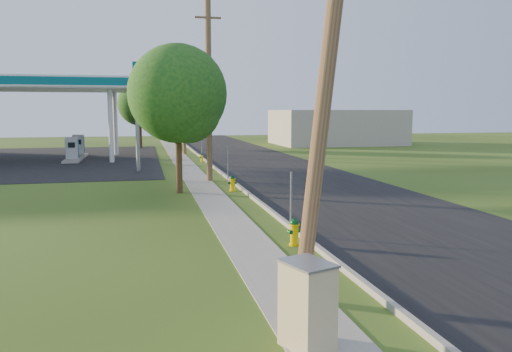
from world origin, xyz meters
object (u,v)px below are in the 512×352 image
at_px(utility_pole_far, 183,101).
at_px(hydrant_near, 294,232).
at_px(fuel_pump_ne, 72,152).
at_px(utility_pole_mid, 209,91).
at_px(hydrant_mid, 233,183).
at_px(tree_verge, 180,98).
at_px(utility_cabinet, 307,306).
at_px(tree_lot, 141,106).
at_px(hydrant_far, 202,157).
at_px(utility_pole_near, 328,61).
at_px(price_pylon, 136,86).
at_px(fuel_pump_se, 79,149).

height_order(utility_pole_far, hydrant_near, utility_pole_far).
bearing_deg(utility_pole_far, fuel_pump_ne, -150.67).
xyz_separation_m(utility_pole_mid, hydrant_mid, (0.61, -3.81, -4.56)).
relative_size(tree_verge, utility_cabinet, 4.77).
distance_m(utility_pole_mid, tree_lot, 26.92).
bearing_deg(hydrant_far, hydrant_near, -90.40).
bearing_deg(utility_pole_far, tree_lot, 113.31).
relative_size(utility_pole_near, price_pylon, 1.38).
height_order(utility_pole_far, utility_cabinet, utility_pole_far).
bearing_deg(fuel_pump_se, utility_pole_mid, -62.37).
distance_m(utility_pole_mid, hydrant_mid, 5.97).
bearing_deg(utility_pole_mid, hydrant_mid, -80.98).
bearing_deg(utility_pole_near, hydrant_mid, 87.56).
xyz_separation_m(fuel_pump_ne, hydrant_near, (9.53, -26.90, -0.32)).
xyz_separation_m(utility_pole_mid, hydrant_near, (0.63, -13.90, -4.55)).
bearing_deg(tree_verge, hydrant_mid, 0.09).
xyz_separation_m(fuel_pump_se, price_pylon, (5.00, -11.50, 4.71)).
xyz_separation_m(utility_pole_far, tree_lot, (-3.73, 8.66, -0.35)).
height_order(utility_pole_mid, hydrant_mid, utility_pole_mid).
bearing_deg(fuel_pump_se, tree_lot, 61.84).
xyz_separation_m(hydrant_mid, utility_cabinet, (-1.64, -16.17, 0.33)).
bearing_deg(fuel_pump_ne, tree_lot, 69.27).
bearing_deg(tree_verge, utility_pole_mid, 64.37).
distance_m(utility_pole_near, utility_cabinet, 4.65).
height_order(utility_pole_far, hydrant_far, utility_pole_far).
bearing_deg(hydrant_far, utility_pole_near, -91.59).
height_order(utility_pole_far, price_pylon, utility_pole_far).
distance_m(price_pylon, hydrant_mid, 11.51).
distance_m(fuel_pump_ne, hydrant_mid, 19.32).
height_order(price_pylon, hydrant_far, price_pylon).
distance_m(fuel_pump_ne, hydrant_near, 28.54).
relative_size(hydrant_mid, utility_cabinet, 0.56).
distance_m(price_pylon, utility_cabinet, 26.08).
height_order(tree_verge, hydrant_far, tree_verge).
height_order(tree_lot, hydrant_far, tree_lot).
distance_m(utility_pole_near, tree_verge, 14.30).
bearing_deg(utility_cabinet, utility_pole_far, 88.44).
xyz_separation_m(hydrant_far, utility_cabinet, (-1.83, -30.73, 0.40)).
bearing_deg(price_pylon, fuel_pump_ne, 123.69).
bearing_deg(tree_lot, fuel_pump_se, -118.16).
xyz_separation_m(utility_pole_mid, tree_lot, (-3.73, 26.66, -0.50)).
height_order(tree_lot, hydrant_near, tree_lot).
distance_m(utility_pole_far, hydrant_far, 8.56).
relative_size(fuel_pump_ne, fuel_pump_se, 1.00).
relative_size(price_pylon, hydrant_far, 10.06).
distance_m(fuel_pump_se, hydrant_mid, 22.88).
height_order(hydrant_mid, hydrant_far, hydrant_mid).
distance_m(tree_lot, utility_cabinet, 46.87).
height_order(tree_verge, utility_cabinet, tree_verge).
distance_m(fuel_pump_ne, price_pylon, 10.17).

